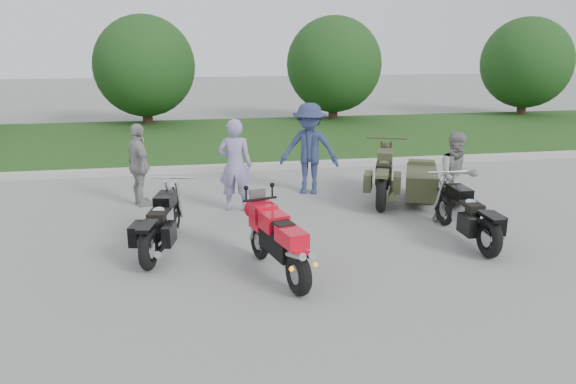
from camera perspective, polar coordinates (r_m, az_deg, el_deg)
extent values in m
plane|color=gray|center=(8.42, 1.12, -6.98)|extent=(80.00, 80.00, 0.00)
cube|color=#ADABA3|center=(14.07, -3.61, 2.57)|extent=(60.00, 0.30, 0.15)
cube|color=#2E531C|center=(18.12, -5.12, 5.45)|extent=(60.00, 8.00, 0.14)
cylinder|color=#3F2B1C|center=(21.34, -14.10, 8.01)|extent=(0.36, 0.36, 1.20)
sphere|color=#173D16|center=(21.21, -14.39, 12.29)|extent=(3.60, 3.60, 3.60)
cylinder|color=#3F2B1C|center=(22.00, 4.60, 8.63)|extent=(0.36, 0.36, 1.20)
sphere|color=#173D16|center=(21.86, 4.69, 12.80)|extent=(3.60, 3.60, 3.60)
cylinder|color=#3F2B1C|center=(25.22, 22.68, 8.38)|extent=(0.36, 0.36, 1.20)
sphere|color=#173D16|center=(25.10, 23.07, 11.99)|extent=(3.60, 3.60, 3.60)
torus|color=black|center=(7.26, 1.07, -8.34)|extent=(0.32, 0.60, 0.57)
torus|color=black|center=(8.40, -2.92, -5.02)|extent=(0.25, 0.57, 0.56)
cube|color=black|center=(7.70, -0.95, -5.12)|extent=(0.46, 0.87, 0.32)
cube|color=red|center=(7.80, -1.59, -2.90)|extent=(0.43, 0.57, 0.24)
cube|color=red|center=(7.27, 0.38, -4.60)|extent=(0.40, 0.56, 0.20)
cube|color=black|center=(7.50, -0.58, -3.36)|extent=(0.31, 0.37, 0.09)
cube|color=red|center=(8.11, -2.54, -2.45)|extent=(0.40, 0.44, 0.37)
cylinder|color=silver|center=(7.08, 0.79, -6.45)|extent=(0.21, 0.44, 0.20)
cylinder|color=silver|center=(7.13, 1.74, -6.29)|extent=(0.21, 0.44, 0.20)
torus|color=black|center=(8.24, -13.99, -5.60)|extent=(0.29, 0.65, 0.63)
torus|color=black|center=(9.65, -11.52, -2.45)|extent=(0.24, 0.61, 0.60)
cube|color=black|center=(8.91, -12.69, -3.39)|extent=(0.44, 1.13, 0.13)
cube|color=silver|center=(8.89, -12.72, -2.94)|extent=(0.36, 0.47, 0.33)
cube|color=black|center=(9.07, -12.37, -0.82)|extent=(0.36, 0.56, 0.20)
cube|color=black|center=(8.71, -13.01, -2.18)|extent=(0.35, 0.51, 0.11)
cube|color=black|center=(8.13, -14.14, -3.40)|extent=(0.31, 0.54, 0.06)
cylinder|color=silver|center=(8.62, -12.09, -4.94)|extent=(0.31, 1.02, 0.09)
torus|color=black|center=(8.95, 19.76, -4.39)|extent=(0.16, 0.63, 0.63)
torus|color=black|center=(10.24, 15.63, -1.67)|extent=(0.11, 0.59, 0.59)
cube|color=black|center=(9.56, 17.59, -2.47)|extent=(0.21, 1.11, 0.13)
cube|color=silver|center=(9.54, 17.63, -2.04)|extent=(0.28, 0.42, 0.32)
cube|color=black|center=(9.70, 17.02, -0.10)|extent=(0.26, 0.51, 0.20)
cube|color=black|center=(9.37, 18.09, -1.32)|extent=(0.26, 0.46, 0.11)
cube|color=black|center=(8.85, 19.95, -2.35)|extent=(0.21, 0.51, 0.06)
cylinder|color=silver|center=(9.41, 19.33, -3.74)|extent=(0.10, 1.02, 0.09)
torus|color=black|center=(10.73, 9.47, -0.14)|extent=(0.44, 0.74, 0.73)
torus|color=black|center=(12.44, 9.84, 1.91)|extent=(0.37, 0.68, 0.68)
cube|color=black|center=(11.56, 9.69, 1.42)|extent=(0.69, 1.28, 0.15)
cube|color=#3A3F25|center=(11.54, 9.71, 1.83)|extent=(0.48, 0.57, 0.37)
cube|color=#3A3F25|center=(11.79, 9.84, 3.60)|extent=(0.50, 0.66, 0.23)
cube|color=black|center=(11.34, 9.72, 2.59)|extent=(0.48, 0.61, 0.13)
cube|color=#3A3F25|center=(10.63, 9.56, 1.85)|extent=(0.44, 0.63, 0.06)
cylinder|color=#3A3F25|center=(11.23, 10.55, 0.17)|extent=(0.54, 1.13, 0.11)
cube|color=#3A3F25|center=(11.46, 13.39, 0.98)|extent=(1.06, 1.51, 0.48)
torus|color=black|center=(11.51, 14.68, 0.29)|extent=(0.34, 0.60, 0.60)
imported|color=#8E86B7|center=(10.61, -5.39, 2.73)|extent=(0.73, 0.56, 1.77)
imported|color=gray|center=(10.37, 16.79, 1.42)|extent=(0.81, 0.63, 1.63)
imported|color=navy|center=(11.76, 2.18, 4.40)|extent=(1.40, 1.09, 1.91)
imported|color=#979692|center=(11.28, -14.88, 2.66)|extent=(0.75, 1.03, 1.62)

